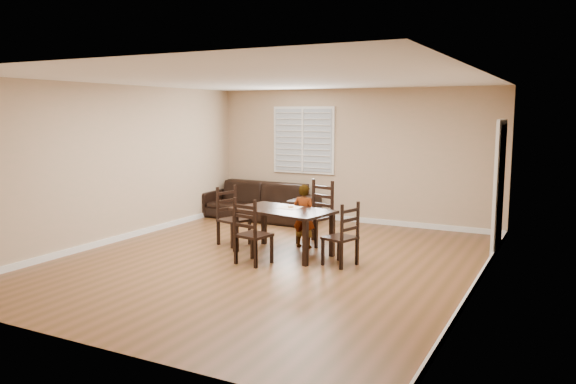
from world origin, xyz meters
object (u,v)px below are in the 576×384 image
at_px(dining_table, 283,215).
at_px(sofa, 257,201).
at_px(chair_far, 248,235).
at_px(chair_right, 346,238).
at_px(donut, 291,206).
at_px(child, 304,216).
at_px(chair_near, 320,215).
at_px(chair_left, 229,218).

xyz_separation_m(dining_table, sofa, (-1.91, 2.42, -0.26)).
bearing_deg(chair_far, chair_right, -145.07).
distance_m(chair_right, donut, 1.21).
bearing_deg(dining_table, chair_right, -0.65).
relative_size(child, donut, 11.41).
distance_m(chair_near, sofa, 2.55).
height_order(chair_near, chair_far, chair_near).
bearing_deg(sofa, chair_left, -68.73).
distance_m(chair_near, chair_right, 1.54).
height_order(chair_right, child, child).
height_order(dining_table, chair_right, chair_right).
xyz_separation_m(chair_near, child, (-0.09, -0.43, 0.04)).
xyz_separation_m(chair_right, child, (-1.05, 0.77, 0.10)).
bearing_deg(chair_left, donut, -75.89).
distance_m(child, sofa, 2.75).
distance_m(chair_far, chair_left, 1.44).
bearing_deg(donut, chair_right, -19.52).
distance_m(chair_near, donut, 0.86).
bearing_deg(dining_table, child, 90.00).
relative_size(dining_table, child, 1.58).
relative_size(dining_table, sofa, 0.65).
bearing_deg(chair_right, dining_table, -83.99).
bearing_deg(child, donut, 80.25).
height_order(dining_table, chair_left, chair_left).
relative_size(chair_left, sofa, 0.38).
xyz_separation_m(donut, sofa, (-1.96, 2.25, -0.37)).
xyz_separation_m(chair_near, chair_left, (-1.35, -0.75, -0.04)).
bearing_deg(sofa, child, -40.63).
xyz_separation_m(dining_table, chair_near, (0.19, 0.98, -0.14)).
distance_m(chair_far, child, 1.38).
distance_m(dining_table, chair_right, 1.19).
xyz_separation_m(dining_table, child, (0.10, 0.55, -0.10)).
bearing_deg(chair_near, dining_table, -84.10).
distance_m(chair_near, child, 0.44).
xyz_separation_m(child, sofa, (-2.01, 1.87, -0.15)).
xyz_separation_m(chair_near, sofa, (-2.10, 1.44, -0.11)).
bearing_deg(donut, dining_table, -106.67).
relative_size(chair_near, donut, 11.66).
bearing_deg(donut, chair_far, -101.48).
bearing_deg(donut, chair_near, 79.92).
bearing_deg(donut, chair_left, 177.26).
xyz_separation_m(chair_far, sofa, (-1.76, 3.23, -0.07)).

